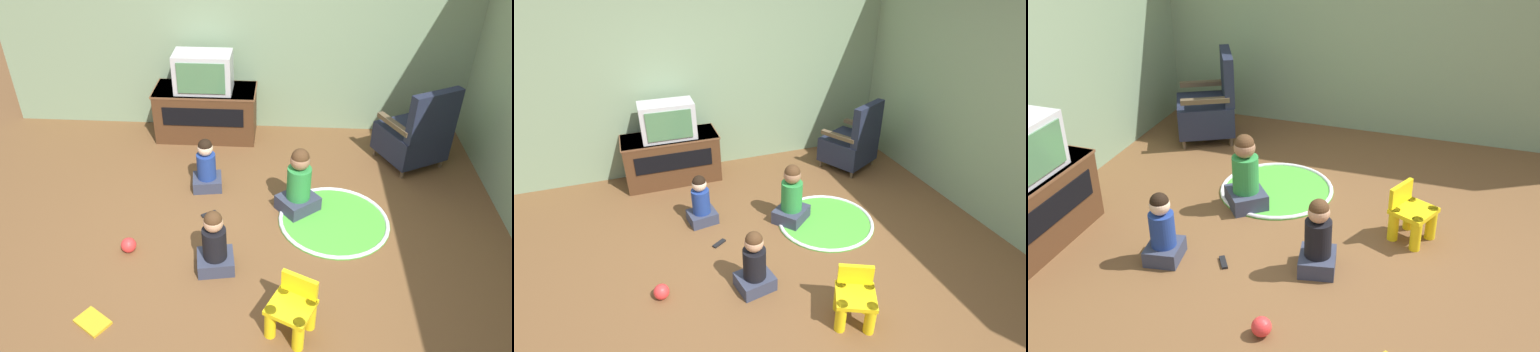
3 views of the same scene
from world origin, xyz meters
TOP-DOWN VIEW (x-y plane):
  - ground_plane at (0.00, 0.00)m, footprint 30.00×30.00m
  - wall_right at (2.47, -0.25)m, footprint 0.12×5.49m
  - tv_cabinet at (-0.59, 2.10)m, footprint 1.17×0.51m
  - black_armchair at (1.72, 1.63)m, footprint 0.80×0.80m
  - yellow_kid_chair at (0.42, -0.68)m, footprint 0.40×0.40m
  - play_mat at (0.82, 0.58)m, footprint 1.04×1.04m
  - child_watching_left at (-0.21, -0.09)m, footprint 0.34×0.31m
  - child_watching_center at (-0.44, 1.04)m, footprint 0.32×0.29m
  - child_watching_right at (0.48, 0.74)m, footprint 0.46×0.45m
  - toy_ball at (-0.99, 0.06)m, footprint 0.13×0.13m
  - remote_control at (-0.36, 0.60)m, footprint 0.15×0.12m

SIDE VIEW (x-z plane):
  - ground_plane at x=0.00m, z-range 0.00..0.00m
  - play_mat at x=0.82m, z-range -0.01..0.03m
  - remote_control at x=-0.36m, z-range 0.00..0.02m
  - toy_ball at x=-0.99m, z-range 0.00..0.13m
  - yellow_kid_chair at x=0.42m, z-range -0.03..0.42m
  - child_watching_center at x=-0.44m, z-range -0.04..0.53m
  - child_watching_left at x=-0.21m, z-range -0.04..0.55m
  - child_watching_right at x=0.48m, z-range -0.05..0.63m
  - tv_cabinet at x=-0.59m, z-range 0.01..0.62m
  - black_armchair at x=1.72m, z-range -0.12..0.82m
  - wall_right at x=2.47m, z-range 0.00..2.63m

